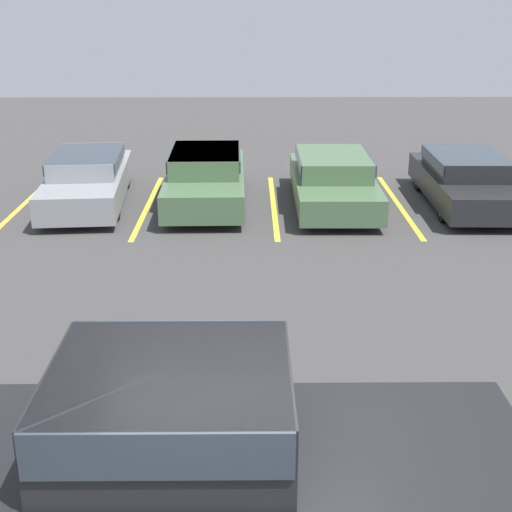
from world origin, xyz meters
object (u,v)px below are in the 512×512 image
(pickup_truck, at_px, (207,468))
(parked_sedan_b, at_px, (206,175))
(parked_sedan_c, at_px, (333,178))
(parked_sedan_a, at_px, (88,177))
(parked_sedan_d, at_px, (466,178))

(pickup_truck, xyz_separation_m, parked_sedan_b, (-0.67, 11.42, -0.27))
(parked_sedan_c, bearing_deg, pickup_truck, -11.10)
(pickup_truck, height_order, parked_sedan_b, pickup_truck)
(parked_sedan_a, bearing_deg, parked_sedan_c, 83.64)
(parked_sedan_b, relative_size, parked_sedan_c, 1.02)
(parked_sedan_c, bearing_deg, parked_sedan_d, 89.83)
(parked_sedan_a, bearing_deg, pickup_truck, 12.36)
(parked_sedan_c, xyz_separation_m, parked_sedan_d, (3.12, -0.04, 0.01))
(pickup_truck, bearing_deg, parked_sedan_d, 64.19)
(parked_sedan_c, relative_size, parked_sedan_d, 1.01)
(parked_sedan_a, xyz_separation_m, parked_sedan_d, (8.91, -0.23, 0.01))
(pickup_truck, distance_m, parked_sedan_b, 11.45)
(pickup_truck, relative_size, parked_sedan_c, 1.18)
(parked_sedan_b, xyz_separation_m, parked_sedan_d, (6.12, -0.23, -0.02))
(pickup_truck, xyz_separation_m, parked_sedan_d, (5.45, 11.19, -0.29))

